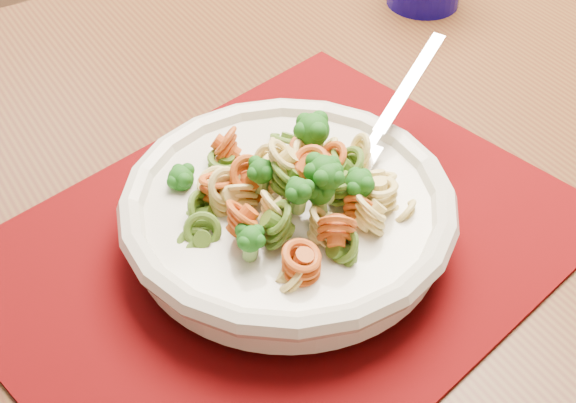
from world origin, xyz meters
TOP-DOWN VIEW (x-y plane):
  - dining_table at (-0.38, -0.58)m, footprint 1.47×1.04m
  - placemat at (-0.33, -0.64)m, footprint 0.47×0.38m
  - pasta_bowl at (-0.32, -0.63)m, footprint 0.26×0.26m
  - pasta_broccoli_heap at (-0.32, -0.63)m, footprint 0.22×0.22m
  - fork at (-0.24, -0.63)m, footprint 0.18×0.08m

SIDE VIEW (x-z plane):
  - dining_table at x=-0.38m, z-range 0.27..0.99m
  - placemat at x=-0.33m, z-range 0.73..0.73m
  - pasta_bowl at x=-0.32m, z-range 0.74..0.78m
  - fork at x=-0.24m, z-range 0.74..0.81m
  - pasta_broccoli_heap at x=-0.32m, z-range 0.75..0.81m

